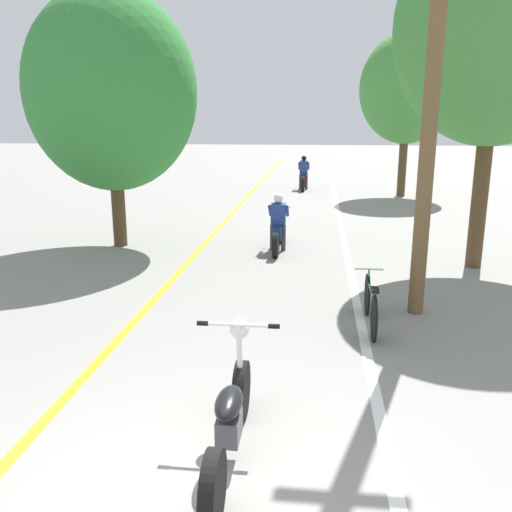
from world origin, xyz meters
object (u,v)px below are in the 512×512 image
Objects in this scene: motorcycle_foreground at (230,417)px; bicycle_parked at (371,304)px; motorcycle_rider_lead at (278,229)px; motorcycle_rider_far at (304,177)px; utility_pole at (434,69)px; roadside_tree_right_near at (497,28)px; roadside_tree_left at (111,92)px; roadside_tree_right_far at (407,89)px.

bicycle_parked is at bearing 65.44° from motorcycle_foreground.
motorcycle_rider_lead is 11.21m from motorcycle_rider_far.
utility_pole is 1.05× the size of roadside_tree_right_near.
motorcycle_foreground is at bearing -119.58° from utility_pole.
bicycle_parked is at bearing -40.32° from roadside_tree_left.
motorcycle_rider_lead is at bearing -91.46° from motorcycle_rider_far.
roadside_tree_right_near is 13.48m from motorcycle_rider_far.
motorcycle_rider_lead is 0.96× the size of motorcycle_rider_far.
motorcycle_rider_lead is (-0.16, 8.10, 0.09)m from motorcycle_foreground.
motorcycle_foreground reaches higher than bicycle_parked.
roadside_tree_right_near is at bearing -13.83° from motorcycle_rider_lead.
motorcycle_foreground is at bearing -90.38° from motorcycle_rider_far.
utility_pole is 1.17× the size of roadside_tree_right_far.
roadside_tree_right_far is at bearing 89.85° from roadside_tree_right_near.
bicycle_parked is at bearing -69.98° from motorcycle_rider_lead.
motorcycle_foreground is 19.30m from motorcycle_rider_far.
roadside_tree_left is 2.73× the size of motorcycle_foreground.
motorcycle_rider_far is 15.97m from bicycle_parked.
motorcycle_foreground is (-2.34, -4.11, -3.29)m from utility_pole.
roadside_tree_left is 12.31m from motorcycle_rider_far.
utility_pole is 3.53m from roadside_tree_right_near.
roadside_tree_left reaches higher than motorcycle_foreground.
motorcycle_rider_lead is (-4.17, 1.03, -4.16)m from roadside_tree_right_near.
roadside_tree_right_near is at bearing 60.53° from utility_pole.
roadside_tree_right_far is 12.53m from roadside_tree_left.
motorcycle_rider_far is at bearing 69.75° from roadside_tree_left.
roadside_tree_right_near is 3.23× the size of motorcycle_rider_far.
motorcycle_foreground is at bearing -88.87° from motorcycle_rider_lead.
roadside_tree_left is 4.93m from motorcycle_rider_lead.
roadside_tree_right_far reaches higher than motorcycle_rider_far.
roadside_tree_right_near is 10.66m from roadside_tree_right_far.
roadside_tree_right_near is at bearing 56.26° from bicycle_parked.
roadside_tree_right_near is 8.15m from roadside_tree_left.
roadside_tree_left is at bearing 116.25° from motorcycle_foreground.
motorcycle_foreground is at bearing -102.83° from roadside_tree_right_far.
motorcycle_rider_far reaches higher than bicycle_parked.
roadside_tree_right_near is at bearing -90.15° from roadside_tree_right_far.
roadside_tree_left is 3.39× the size of bicycle_parked.
motorcycle_foreground is (-4.03, -17.72, -3.68)m from roadside_tree_right_far.
motorcycle_rider_lead is at bearing 91.13° from motorcycle_foreground.
motorcycle_foreground is at bearing -119.54° from roadside_tree_right_near.
roadside_tree_left is at bearing -129.92° from roadside_tree_right_far.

